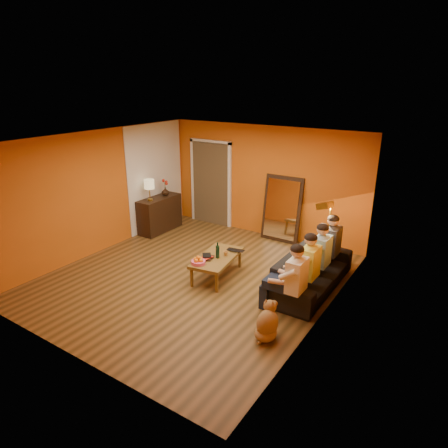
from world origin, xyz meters
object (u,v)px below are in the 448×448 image
Objects in this scene: sideboard at (160,214)px; person_far_left at (296,281)px; dog at (268,321)px; person_far_right at (332,246)px; mirror_frame at (282,209)px; floor_lamp at (328,240)px; coffee_table at (217,266)px; sofa at (311,271)px; tumbler at (226,253)px; vase at (165,191)px; laptop at (235,251)px; person_mid_left at (310,268)px; table_lamp at (150,190)px; wine_bottle at (218,250)px; person_mid_right at (321,256)px.

person_far_left is at bearing -21.38° from sideboard.
person_far_right reaches higher than dog.
mirror_frame is 1.25× the size of person_far_right.
person_far_left is 1.00× the size of person_far_right.
coffee_table is at bearing -124.52° from floor_lamp.
sofa is at bearing -51.01° from mirror_frame.
person_far_left and person_far_right have the same top height.
dog is 2.07m from tumbler.
floor_lamp reaches higher than vase.
laptop is 3.05m from vase.
coffee_table is 2.10× the size of dog.
table_lamp is at bearing 168.85° from person_mid_left.
person_far_left is (0.08, -1.64, -0.11)m from floor_lamp.
sideboard is at bearing 166.26° from dog.
wine_bottle is (-1.74, -0.17, -0.03)m from person_mid_left.
mirror_frame is 2.04m from laptop.
floor_lamp is 4.31m from vase.
vase is (-4.24, 0.96, 0.63)m from sofa.
sofa is at bearing -74.33° from floor_lamp.
person_mid_right reaches higher than coffee_table.
person_far_left is (0.13, -1.00, 0.29)m from sofa.
coffee_table is 0.37m from wine_bottle.
table_lamp reaches higher than person_far_left.
wine_bottle is (0.05, -0.05, 0.37)m from coffee_table.
tumbler reaches higher than laptop.
person_mid_right reaches higher than sofa.
mirror_frame reaches higher than laptop.
laptop is (-1.61, -0.87, -0.18)m from person_far_right.
mirror_frame is at bearing 144.16° from person_far_right.
person_far_left reaches higher than sideboard.
person_far_right is 1.84m from laptop.
sofa is 3.74× the size of dog.
dog is at bearing -27.05° from table_lamp.
person_mid_right is 13.22× the size of tumbler.
sideboard is 4.30m from sofa.
dog is at bearing -92.10° from person_far_right.
table_lamp is 4.41m from person_mid_right.
laptop is (-1.61, 0.78, -0.18)m from person_far_left.
laptop is at bearing 75.38° from tumbler.
dog is at bearing -32.59° from vase.
person_far_right is at bearing 36.17° from wine_bottle.
person_far_left is at bearing -17.90° from table_lamp.
coffee_table is (2.58, -1.28, -0.21)m from sideboard.
mirror_frame reaches higher than person_mid_right.
person_mid_left is at bearing -163.89° from sofa.
person_mid_right is 6.32× the size of vase.
laptop reaches higher than coffee_table.
vase is (-2.76, 1.18, 0.51)m from laptop.
laptop is at bearing -90.81° from mirror_frame.
sofa is 11.25× the size of vase.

